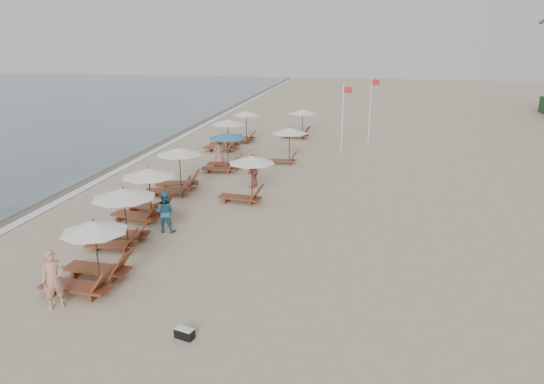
% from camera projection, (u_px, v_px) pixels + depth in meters
% --- Properties ---
extents(ground, '(160.00, 160.00, 0.00)m').
position_uv_depth(ground, '(268.00, 262.00, 17.53)').
color(ground, tan).
rests_on(ground, ground).
extents(wet_sand_band, '(3.20, 140.00, 0.01)m').
position_uv_depth(wet_sand_band, '(93.00, 172.00, 29.19)').
color(wet_sand_band, '#6B5E4C').
rests_on(wet_sand_band, ground).
extents(foam_line, '(0.50, 140.00, 0.02)m').
position_uv_depth(foam_line, '(114.00, 173.00, 28.94)').
color(foam_line, white).
rests_on(foam_line, ground).
extents(lounger_station_0, '(2.66, 2.09, 2.22)m').
position_uv_depth(lounger_station_0, '(88.00, 258.00, 15.60)').
color(lounger_station_0, brown).
rests_on(lounger_station_0, ground).
extents(lounger_station_1, '(2.60, 2.37, 2.26)m').
position_uv_depth(lounger_station_1, '(121.00, 215.00, 18.58)').
color(lounger_station_1, brown).
rests_on(lounger_station_1, ground).
extents(lounger_station_2, '(2.82, 2.49, 2.23)m').
position_uv_depth(lounger_station_2, '(144.00, 195.00, 21.52)').
color(lounger_station_2, brown).
rests_on(lounger_station_2, ground).
extents(lounger_station_3, '(2.82, 2.66, 2.33)m').
position_uv_depth(lounger_station_3, '(175.00, 172.00, 25.04)').
color(lounger_station_3, brown).
rests_on(lounger_station_3, ground).
extents(lounger_station_4, '(2.62, 2.23, 2.29)m').
position_uv_depth(lounger_station_4, '(224.00, 152.00, 29.11)').
color(lounger_station_4, brown).
rests_on(lounger_station_4, ground).
extents(lounger_station_5, '(2.79, 2.33, 2.14)m').
position_uv_depth(lounger_station_5, '(224.00, 136.00, 34.40)').
color(lounger_station_5, brown).
rests_on(lounger_station_5, ground).
extents(lounger_station_6, '(2.33, 2.06, 2.34)m').
position_uv_depth(lounger_station_6, '(244.00, 126.00, 36.98)').
color(lounger_station_6, brown).
rests_on(lounger_station_6, ground).
extents(inland_station_0, '(2.76, 2.24, 2.22)m').
position_uv_depth(inland_station_0, '(246.00, 175.00, 23.51)').
color(inland_station_0, brown).
rests_on(inland_station_0, ground).
extents(inland_station_1, '(2.54, 2.24, 2.22)m').
position_uv_depth(inland_station_1, '(287.00, 140.00, 30.63)').
color(inland_station_1, brown).
rests_on(inland_station_1, ground).
extents(inland_station_2, '(2.88, 2.24, 2.22)m').
position_uv_depth(inland_station_2, '(299.00, 122.00, 38.35)').
color(inland_station_2, brown).
rests_on(inland_station_2, ground).
extents(beachgoer_near, '(0.78, 0.77, 1.81)m').
position_uv_depth(beachgoer_near, '(54.00, 279.00, 14.36)').
color(beachgoer_near, tan).
rests_on(beachgoer_near, ground).
extents(beachgoer_mid_a, '(0.85, 0.68, 1.70)m').
position_uv_depth(beachgoer_mid_a, '(165.00, 212.00, 20.03)').
color(beachgoer_mid_a, teal).
rests_on(beachgoer_mid_a, ground).
extents(beachgoer_far_a, '(0.74, 1.12, 1.77)m').
position_uv_depth(beachgoer_far_a, '(254.00, 171.00, 25.93)').
color(beachgoer_far_a, '#D06253').
rests_on(beachgoer_far_a, ground).
extents(beachgoer_far_b, '(1.02, 1.10, 1.89)m').
position_uv_depth(beachgoer_far_b, '(220.00, 150.00, 30.26)').
color(beachgoer_far_b, '#AE715E').
rests_on(beachgoer_far_b, ground).
extents(duffel_bag, '(0.56, 0.38, 0.29)m').
position_uv_depth(duffel_bag, '(185.00, 333.00, 13.10)').
color(duffel_bag, black).
rests_on(duffel_bag, ground).
extents(flag_pole_near, '(0.60, 0.08, 4.62)m').
position_uv_depth(flag_pole_near, '(343.00, 115.00, 33.02)').
color(flag_pole_near, silver).
rests_on(flag_pole_near, ground).
extents(flag_pole_far, '(0.60, 0.08, 4.83)m').
position_uv_depth(flag_pole_far, '(371.00, 107.00, 36.06)').
color(flag_pole_far, silver).
rests_on(flag_pole_far, ground).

